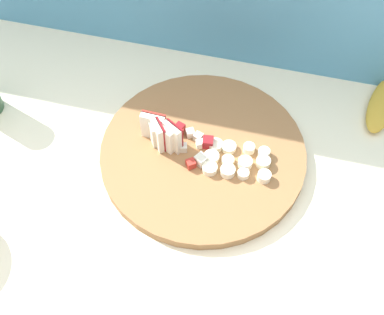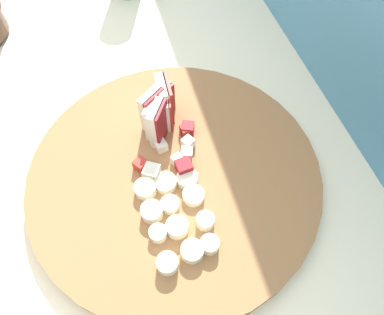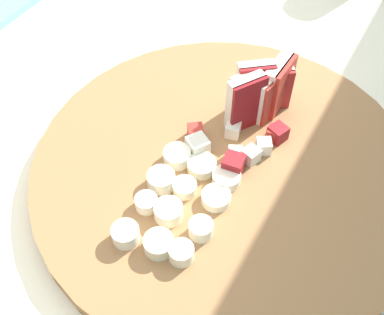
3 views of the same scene
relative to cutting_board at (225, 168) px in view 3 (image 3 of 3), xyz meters
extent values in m
cube|color=beige|center=(-0.02, -0.08, -0.47)|extent=(1.14, 0.71, 0.92)
cylinder|color=olive|center=(0.00, 0.00, 0.00)|extent=(0.40, 0.40, 0.02)
cube|color=#A32323|center=(-0.10, 0.01, 0.04)|extent=(0.03, 0.04, 0.05)
cube|color=beige|center=(-0.10, 0.00, 0.04)|extent=(0.04, 0.05, 0.05)
cube|color=maroon|center=(-0.08, -0.01, 0.04)|extent=(0.03, 0.03, 0.06)
cube|color=#EFE5CC|center=(-0.09, -0.01, 0.04)|extent=(0.03, 0.04, 0.06)
cube|color=#B22D23|center=(-0.07, -0.01, 0.04)|extent=(0.04, 0.02, 0.06)
cube|color=white|center=(-0.07, -0.01, 0.04)|extent=(0.04, 0.03, 0.06)
cube|color=maroon|center=(-0.06, 0.00, 0.04)|extent=(0.04, 0.03, 0.06)
cube|color=#EFE5CC|center=(-0.06, -0.01, 0.04)|extent=(0.04, 0.03, 0.06)
cube|color=#B22D23|center=(-0.09, 0.02, 0.04)|extent=(0.05, 0.01, 0.05)
cube|color=white|center=(-0.09, 0.01, 0.04)|extent=(0.05, 0.02, 0.05)
cube|color=#B22D23|center=(-0.10, 0.02, 0.04)|extent=(0.05, 0.01, 0.06)
cube|color=white|center=(-0.10, 0.01, 0.04)|extent=(0.05, 0.02, 0.06)
cube|color=white|center=(-0.03, 0.03, 0.02)|extent=(0.02, 0.02, 0.02)
cube|color=beige|center=(-0.04, -0.01, 0.02)|extent=(0.02, 0.02, 0.02)
cube|color=#B22D23|center=(-0.01, -0.04, 0.02)|extent=(0.02, 0.02, 0.02)
cube|color=maroon|center=(0.01, 0.01, 0.02)|extent=(0.02, 0.02, 0.02)
cube|color=white|center=(-0.01, 0.02, 0.02)|extent=(0.02, 0.02, 0.02)
cube|color=white|center=(-0.01, 0.01, 0.02)|extent=(0.02, 0.02, 0.01)
cube|color=maroon|center=(-0.06, 0.03, 0.02)|extent=(0.02, 0.02, 0.02)
cube|color=beige|center=(0.00, -0.03, 0.02)|extent=(0.03, 0.03, 0.02)
cube|color=#B22D23|center=(-0.05, 0.03, 0.02)|extent=(0.02, 0.02, 0.02)
cylinder|color=white|center=(0.02, -0.04, 0.02)|extent=(0.03, 0.03, 0.01)
cylinder|color=white|center=(0.06, -0.04, 0.02)|extent=(0.03, 0.03, 0.02)
cylinder|color=white|center=(0.09, -0.04, 0.02)|extent=(0.02, 0.02, 0.01)
cylinder|color=white|center=(0.13, -0.04, 0.02)|extent=(0.03, 0.03, 0.02)
cylinder|color=#F4EAC6|center=(0.02, -0.02, 0.02)|extent=(0.03, 0.03, 0.01)
cylinder|color=beige|center=(0.05, -0.02, 0.02)|extent=(0.02, 0.02, 0.01)
cylinder|color=white|center=(0.09, -0.02, 0.02)|extent=(0.03, 0.03, 0.02)
cylinder|color=beige|center=(0.12, -0.01, 0.02)|extent=(0.03, 0.03, 0.01)
cylinder|color=#F4EAC6|center=(0.02, 0.01, 0.02)|extent=(0.03, 0.03, 0.01)
cylinder|color=#F4EAC6|center=(0.05, 0.01, 0.02)|extent=(0.03, 0.03, 0.01)
cylinder|color=white|center=(0.09, 0.02, 0.02)|extent=(0.02, 0.02, 0.02)
cylinder|color=#F4EAC6|center=(0.12, 0.02, 0.02)|extent=(0.02, 0.02, 0.02)
camera|label=1|loc=(0.11, -0.53, 0.77)|focal=44.76mm
camera|label=2|loc=(0.24, -0.04, 0.42)|focal=32.02mm
camera|label=3|loc=(0.28, 0.12, 0.39)|focal=43.66mm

